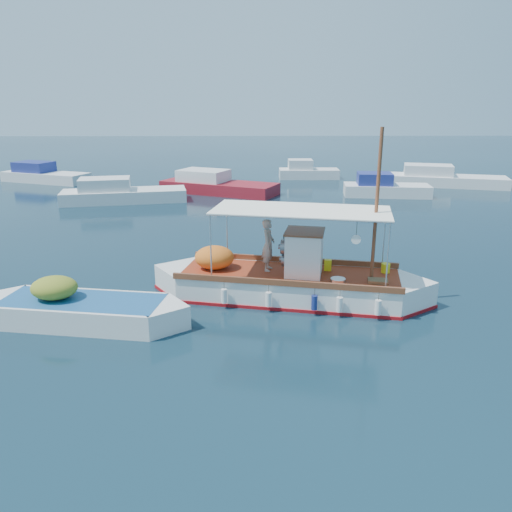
{
  "coord_description": "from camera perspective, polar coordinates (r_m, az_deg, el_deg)",
  "views": [
    {
      "loc": [
        -0.75,
        -15.66,
        6.41
      ],
      "look_at": [
        -0.51,
        0.0,
        1.5
      ],
      "focal_mm": 35.0,
      "sensor_mm": 36.0,
      "label": 1
    }
  ],
  "objects": [
    {
      "name": "bg_boat_n",
      "position": [
        36.37,
        -4.61,
        7.98
      ],
      "size": [
        8.78,
        6.07,
        1.8
      ],
      "rotation": [
        0.0,
        0.0,
        -0.43
      ],
      "color": "maroon",
      "rests_on": "ground"
    },
    {
      "name": "fishing_caique",
      "position": [
        16.87,
        3.61,
        -3.08
      ],
      "size": [
        9.38,
        3.99,
        5.85
      ],
      "rotation": [
        0.0,
        0.0,
        -0.21
      ],
      "color": "white",
      "rests_on": "ground"
    },
    {
      "name": "bg_boat_ne",
      "position": [
        36.15,
        14.42,
        7.43
      ],
      "size": [
        6.05,
        2.88,
        1.8
      ],
      "rotation": [
        0.0,
        0.0,
        -0.12
      ],
      "color": "silver",
      "rests_on": "ground"
    },
    {
      "name": "bg_boat_far_n",
      "position": [
        43.32,
        5.84,
        9.46
      ],
      "size": [
        5.04,
        2.08,
        1.8
      ],
      "rotation": [
        0.0,
        0.0,
        -0.02
      ],
      "color": "silver",
      "rests_on": "ground"
    },
    {
      "name": "bg_boat_e",
      "position": [
        41.91,
        20.43,
        8.2
      ],
      "size": [
        9.35,
        4.95,
        1.8
      ],
      "rotation": [
        0.0,
        0.0,
        -0.28
      ],
      "color": "silver",
      "rests_on": "ground"
    },
    {
      "name": "dinghy",
      "position": [
        15.92,
        -19.37,
        -6.05
      ],
      "size": [
        6.58,
        2.62,
        1.62
      ],
      "rotation": [
        0.0,
        0.0,
        -0.16
      ],
      "color": "white",
      "rests_on": "ground"
    },
    {
      "name": "bg_boat_nw",
      "position": [
        34.09,
        -15.23,
        6.8
      ],
      "size": [
        8.24,
        3.86,
        1.8
      ],
      "rotation": [
        0.0,
        0.0,
        0.19
      ],
      "color": "silver",
      "rests_on": "ground"
    },
    {
      "name": "ground",
      "position": [
        16.93,
        1.74,
        -4.85
      ],
      "size": [
        160.0,
        160.0,
        0.0
      ],
      "primitive_type": "plane",
      "color": "black",
      "rests_on": "ground"
    },
    {
      "name": "bg_boat_far_w",
      "position": [
        44.74,
        -23.13,
        8.42
      ],
      "size": [
        7.67,
        4.82,
        1.8
      ],
      "rotation": [
        0.0,
        0.0,
        -0.37
      ],
      "color": "silver",
      "rests_on": "ground"
    }
  ]
}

